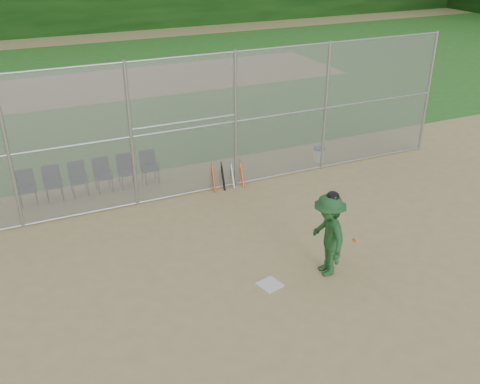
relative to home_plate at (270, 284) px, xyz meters
name	(u,v)px	position (x,y,z in m)	size (l,w,h in m)	color
ground	(288,284)	(0.37, -0.14, -0.01)	(100.00, 100.00, 0.00)	tan
grass_strip	(109,85)	(0.37, 17.86, 0.00)	(100.00, 100.00, 0.00)	#25631D
dirt_patch_far	(109,84)	(0.37, 17.86, 0.00)	(24.00, 24.00, 0.00)	tan
backstop_fence	(202,124)	(0.37, 4.86, 2.06)	(16.09, 0.09, 4.00)	gray
home_plate	(270,284)	(0.00, 0.00, 0.00)	(0.45, 0.45, 0.02)	silver
batter_at_plate	(328,235)	(1.35, -0.08, 0.96)	(1.11, 1.40, 2.01)	#1E4C23
water_cooler	(319,154)	(4.61, 5.39, 0.23)	(0.38, 0.38, 0.48)	white
spare_bats	(228,175)	(1.08, 4.78, 0.40)	(0.96, 0.37, 0.84)	#D84C14
chair_0	(27,189)	(-4.36, 6.13, 0.47)	(0.54, 0.52, 0.96)	#0E1A35
chair_1	(53,184)	(-3.66, 6.13, 0.47)	(0.54, 0.52, 0.96)	#0E1A35
chair_2	(79,180)	(-2.97, 6.13, 0.47)	(0.54, 0.52, 0.96)	#0E1A35
chair_3	(103,175)	(-2.27, 6.13, 0.47)	(0.54, 0.52, 0.96)	#0E1A35
chair_4	(127,171)	(-1.57, 6.13, 0.47)	(0.54, 0.52, 0.96)	#0E1A35
chair_5	(150,167)	(-0.88, 6.13, 0.47)	(0.54, 0.52, 0.96)	#0E1A35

